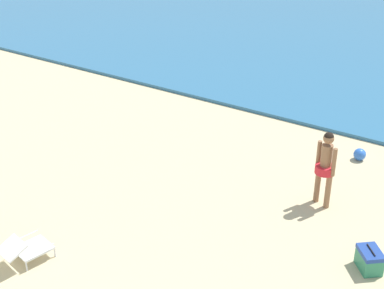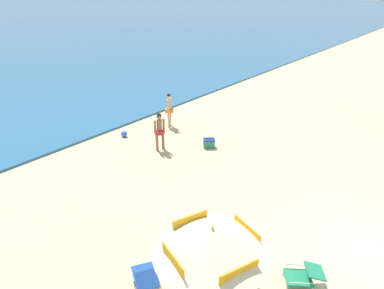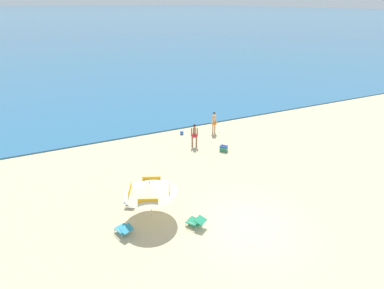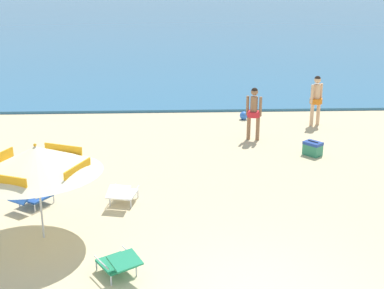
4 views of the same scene
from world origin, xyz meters
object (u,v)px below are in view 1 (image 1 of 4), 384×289
at_px(person_standing_beside, 326,164).
at_px(cooler_box, 369,260).
at_px(beach_ball, 360,154).
at_px(lounge_chair_under_umbrella, 26,248).

bearing_deg(person_standing_beside, cooler_box, -45.57).
height_order(cooler_box, beach_ball, cooler_box).
height_order(lounge_chair_under_umbrella, cooler_box, lounge_chair_under_umbrella).
bearing_deg(lounge_chair_under_umbrella, cooler_box, 31.26).
bearing_deg(cooler_box, lounge_chair_under_umbrella, -148.74).
bearing_deg(beach_ball, person_standing_beside, -90.72).
bearing_deg(person_standing_beside, lounge_chair_under_umbrella, -128.31).
height_order(person_standing_beside, beach_ball, person_standing_beside).
distance_m(lounge_chair_under_umbrella, beach_ball, 7.94).
height_order(person_standing_beside, cooler_box, person_standing_beside).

